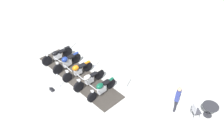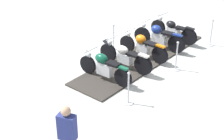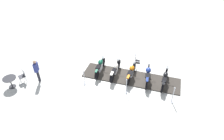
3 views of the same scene
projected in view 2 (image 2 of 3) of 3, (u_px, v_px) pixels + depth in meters
The scene contains 13 objects.
ground_plane at pixel (141, 58), 13.00m from camera, with size 80.00×80.00×0.00m, color silver.
display_platform at pixel (141, 58), 12.98m from camera, with size 6.67×1.63×0.06m, color #38332D.
motorcycle_black at pixel (171, 30), 14.30m from camera, with size 1.73×1.66×1.02m.
motorcycle_navy at pixel (157, 36), 13.52m from camera, with size 1.91×1.41×1.04m.
motorcycle_copper at pixel (141, 46), 12.77m from camera, with size 1.73×1.58×0.97m.
motorcycle_cream at pixel (123, 56), 12.01m from camera, with size 1.83×1.59×1.01m.
motorcycle_forest at pixel (103, 67), 11.24m from camera, with size 1.77×1.42×0.94m.
stanchion_left_mid at pixel (175, 61), 12.03m from camera, with size 0.35×0.35×1.10m.
stanchion_right_mid at pixel (112, 40), 13.64m from camera, with size 0.31×0.31×1.07m.
stanchion_left_front at pixel (209, 36), 13.95m from camera, with size 0.32×0.32×1.16m.
stanchion_left_rear at pixel (127, 94), 10.09m from camera, with size 0.34×0.34×1.08m.
info_placard at pixel (105, 43), 14.10m from camera, with size 0.38×0.39×0.21m.
bystander_person at pixel (66, 133), 7.35m from camera, with size 0.45×0.35×1.72m.
Camera 2 is at (-1.18, -11.68, 5.71)m, focal length 53.93 mm.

